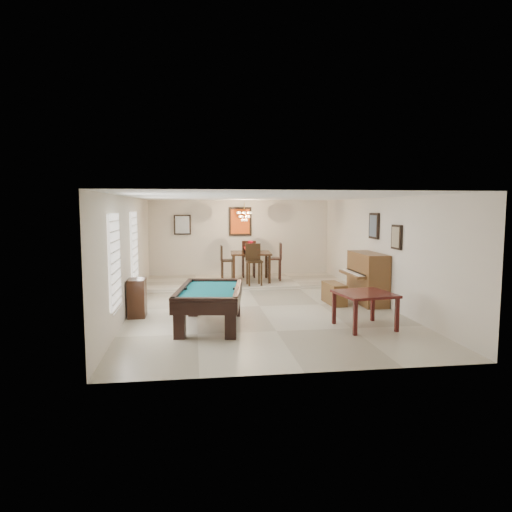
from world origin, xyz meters
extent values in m
cube|color=beige|center=(0.00, 0.00, -0.01)|extent=(6.00, 9.00, 0.02)
cube|color=silver|center=(0.00, 4.50, 1.30)|extent=(6.00, 0.04, 2.60)
cube|color=silver|center=(0.00, -4.50, 1.30)|extent=(6.00, 0.04, 2.60)
cube|color=silver|center=(-3.00, 0.00, 1.30)|extent=(0.04, 9.00, 2.60)
cube|color=silver|center=(3.00, 0.00, 1.30)|extent=(0.04, 9.00, 2.60)
cube|color=white|center=(0.00, 0.00, 2.60)|extent=(6.00, 9.00, 0.04)
cube|color=beige|center=(0.00, 3.25, 0.06)|extent=(6.00, 2.50, 0.12)
cube|color=white|center=(-2.97, -2.20, 1.40)|extent=(0.06, 1.00, 1.70)
cube|color=white|center=(-2.97, 0.60, 1.40)|extent=(0.06, 1.00, 1.70)
cube|color=brown|center=(1.87, 0.04, 0.25)|extent=(0.40, 0.93, 0.51)
cube|color=black|center=(-2.78, -0.68, 0.41)|extent=(0.37, 0.55, 0.82)
cube|color=#D84C14|center=(0.00, 4.46, 1.90)|extent=(0.75, 0.06, 0.95)
cube|color=white|center=(-1.90, 4.46, 1.80)|extent=(0.55, 0.06, 0.65)
cube|color=slate|center=(2.96, 0.30, 1.90)|extent=(0.06, 0.55, 0.65)
cube|color=gray|center=(2.96, -1.00, 1.70)|extent=(0.06, 0.45, 0.55)
camera|label=1|loc=(-1.56, -10.65, 2.36)|focal=32.00mm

